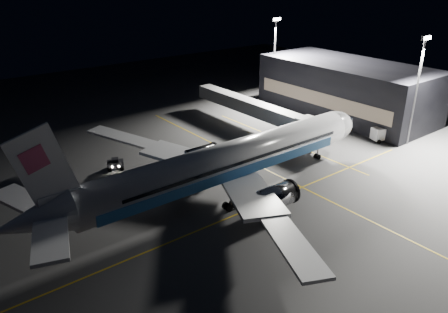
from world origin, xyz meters
TOP-DOWN VIEW (x-y plane):
  - ground at (0.00, 0.00)m, footprint 200.00×200.00m
  - guide_line_main at (10.00, 0.00)m, footprint 0.25×80.00m
  - guide_line_cross at (0.00, -6.00)m, footprint 70.00×0.25m
  - guide_line_side at (22.00, 10.00)m, footprint 0.25×40.00m
  - airliner at (-1.08, 0.00)m, footprint 61.48×54.22m
  - terminal at (45.98, 14.00)m, footprint 18.12×40.00m
  - jet_bridge at (22.00, 18.06)m, footprint 3.60×34.40m
  - floodlight_mast_north at (40.00, 31.99)m, footprint 2.40×0.68m
  - floodlight_mast_south at (40.00, -6.01)m, footprint 2.40×0.67m
  - service_truck at (37.83, -2.15)m, footprint 5.84×3.65m
  - baggage_tug at (-10.16, 18.36)m, footprint 3.37×3.10m
  - safety_cone_a at (-5.50, 12.29)m, footprint 0.37×0.37m
  - safety_cone_b at (-0.62, 5.46)m, footprint 0.40×0.40m
  - safety_cone_c at (-0.08, 10.57)m, footprint 0.35×0.35m

SIDE VIEW (x-z plane):
  - ground at x=0.00m, z-range 0.00..0.00m
  - guide_line_main at x=10.00m, z-range 0.00..0.01m
  - guide_line_cross at x=0.00m, z-range 0.00..0.01m
  - guide_line_side at x=22.00m, z-range 0.00..0.01m
  - safety_cone_c at x=-0.08m, z-range 0.00..0.53m
  - safety_cone_a at x=-5.50m, z-range 0.00..0.55m
  - safety_cone_b at x=-0.62m, z-range 0.00..0.60m
  - baggage_tug at x=-10.16m, z-range -0.08..1.90m
  - service_truck at x=37.83m, z-range 0.10..2.89m
  - jet_bridge at x=22.00m, z-range 1.43..7.73m
  - airliner at x=-1.08m, z-range -3.16..13.48m
  - terminal at x=45.98m, z-range 0.00..12.00m
  - floodlight_mast_north at x=40.00m, z-range 2.02..22.72m
  - floodlight_mast_south at x=40.00m, z-range 2.02..22.72m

